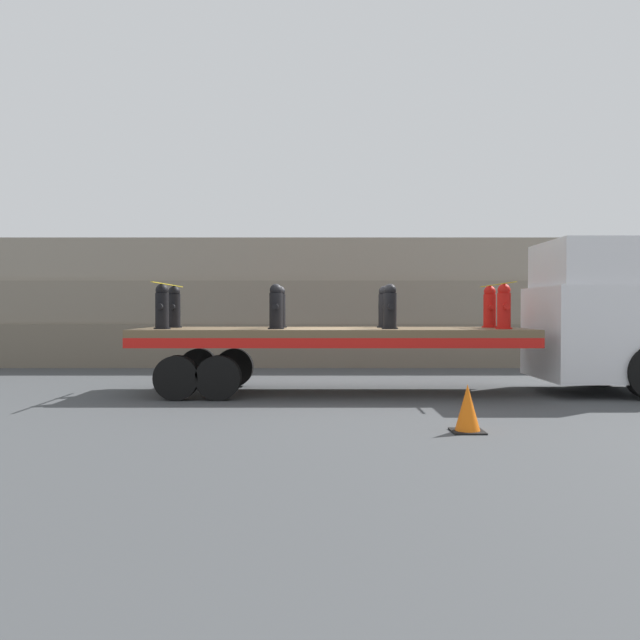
# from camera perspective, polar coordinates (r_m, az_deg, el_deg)

# --- Properties ---
(ground_plane) EXTENTS (120.00, 120.00, 0.00)m
(ground_plane) POSITION_cam_1_polar(r_m,az_deg,el_deg) (13.53, 1.41, -6.65)
(ground_plane) COLOR #3F4244
(rock_cliff) EXTENTS (60.00, 3.30, 4.04)m
(rock_cliff) POSITION_cam_1_polar(r_m,az_deg,el_deg) (20.76, 1.00, 1.57)
(rock_cliff) COLOR #706656
(rock_cliff) RESTS_ON ground_plane
(truck_cab) EXTENTS (2.74, 2.62, 3.25)m
(truck_cab) POSITION_cam_1_polar(r_m,az_deg,el_deg) (14.75, 24.89, 0.18)
(truck_cab) COLOR silver
(truck_cab) RESTS_ON ground_plane
(flatbed_trailer) EXTENTS (8.27, 2.56, 1.39)m
(flatbed_trailer) POSITION_cam_1_polar(r_m,az_deg,el_deg) (13.43, -1.04, -1.93)
(flatbed_trailer) COLOR brown
(flatbed_trailer) RESTS_ON ground_plane
(fire_hydrant_black_near_0) EXTENTS (0.34, 0.49, 0.93)m
(fire_hydrant_black_near_0) POSITION_cam_1_polar(r_m,az_deg,el_deg) (13.28, -13.98, 1.16)
(fire_hydrant_black_near_0) COLOR black
(fire_hydrant_black_near_0) RESTS_ON flatbed_trailer
(fire_hydrant_black_far_0) EXTENTS (0.34, 0.49, 0.93)m
(fire_hydrant_black_far_0) POSITION_cam_1_polar(r_m,az_deg,el_deg) (14.32, -12.92, 1.15)
(fire_hydrant_black_far_0) COLOR black
(fire_hydrant_black_far_0) RESTS_ON flatbed_trailer
(fire_hydrant_black_near_1) EXTENTS (0.34, 0.49, 0.93)m
(fire_hydrant_black_near_1) POSITION_cam_1_polar(r_m,az_deg,el_deg) (12.90, -3.78, 1.20)
(fire_hydrant_black_near_1) COLOR black
(fire_hydrant_black_near_1) RESTS_ON flatbed_trailer
(fire_hydrant_black_far_1) EXTENTS (0.34, 0.49, 0.93)m
(fire_hydrant_black_far_1) POSITION_cam_1_polar(r_m,az_deg,el_deg) (13.98, -3.47, 1.17)
(fire_hydrant_black_far_1) COLOR black
(fire_hydrant_black_far_1) RESTS_ON flatbed_trailer
(fire_hydrant_black_near_2) EXTENTS (0.34, 0.49, 0.93)m
(fire_hydrant_black_near_2) POSITION_cam_1_polar(r_m,az_deg,el_deg) (12.95, 6.68, 1.19)
(fire_hydrant_black_near_2) COLOR black
(fire_hydrant_black_near_2) RESTS_ON flatbed_trailer
(fire_hydrant_black_far_2) EXTENTS (0.34, 0.49, 0.93)m
(fire_hydrant_black_far_2) POSITION_cam_1_polar(r_m,az_deg,el_deg) (14.02, 6.18, 1.17)
(fire_hydrant_black_far_2) COLOR black
(fire_hydrant_black_far_2) RESTS_ON flatbed_trailer
(fire_hydrant_red_near_3) EXTENTS (0.34, 0.49, 0.93)m
(fire_hydrant_red_near_3) POSITION_cam_1_polar(r_m,az_deg,el_deg) (13.42, 16.73, 1.15)
(fire_hydrant_red_near_3) COLOR red
(fire_hydrant_red_near_3) RESTS_ON flatbed_trailer
(fire_hydrant_red_far_3) EXTENTS (0.34, 0.49, 0.93)m
(fire_hydrant_red_far_3) POSITION_cam_1_polar(r_m,az_deg,el_deg) (14.46, 15.52, 1.13)
(fire_hydrant_red_far_3) COLOR red
(fire_hydrant_red_far_3) RESTS_ON flatbed_trailer
(cargo_strap_rear) EXTENTS (0.05, 2.65, 0.01)m
(cargo_strap_rear) POSITION_cam_1_polar(r_m,az_deg,el_deg) (13.81, -13.44, 3.17)
(cargo_strap_rear) COLOR yellow
(cargo_strap_rear) RESTS_ON fire_hydrant_black_near_0
(cargo_strap_middle) EXTENTS (0.05, 2.65, 0.01)m
(cargo_strap_middle) POSITION_cam_1_polar(r_m,az_deg,el_deg) (13.95, 16.11, 3.13)
(cargo_strap_middle) COLOR yellow
(cargo_strap_middle) RESTS_ON fire_hydrant_red_near_3
(traffic_cone) EXTENTS (0.47, 0.47, 0.70)m
(traffic_cone) POSITION_cam_1_polar(r_m,az_deg,el_deg) (9.42, 13.60, -7.90)
(traffic_cone) COLOR black
(traffic_cone) RESTS_ON ground_plane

